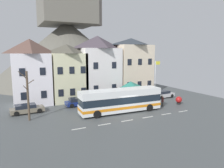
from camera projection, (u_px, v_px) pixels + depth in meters
ground_plane at (129, 115)px, 27.18m from camera, size 40.00×60.00×0.07m
townhouse_00 at (31, 72)px, 31.91m from camera, size 5.52×5.16×10.13m
townhouse_01 at (67, 73)px, 34.85m from camera, size 5.47×6.01×9.42m
townhouse_02 at (98, 67)px, 37.47m from camera, size 6.74×6.59×11.03m
townhouse_03 at (131, 66)px, 40.39m from camera, size 6.63×6.28×10.79m
hilltop_castle at (68, 50)px, 56.23m from camera, size 40.11×40.11×23.80m
transit_bus at (121, 101)px, 28.03m from camera, size 11.51×3.07×3.17m
bus_shelter at (131, 85)px, 33.15m from camera, size 3.60×3.60×3.49m
parked_car_00 at (137, 96)px, 35.47m from camera, size 4.39×2.32×1.37m
parked_car_01 at (27, 109)px, 27.71m from camera, size 4.38×2.05×1.21m
parked_car_02 at (78, 102)px, 31.54m from camera, size 3.85×1.92×1.25m
parked_car_03 at (163, 94)px, 37.34m from camera, size 3.95×2.18×1.25m
pedestrian_00 at (141, 100)px, 31.96m from camera, size 0.32×0.36×1.49m
pedestrian_01 at (163, 100)px, 31.04m from camera, size 0.34×0.34×1.61m
pedestrian_02 at (158, 100)px, 31.84m from camera, size 0.32×0.35×1.61m
public_bench at (117, 98)px, 35.13m from camera, size 1.61×0.48×0.87m
flagpole at (156, 78)px, 34.64m from camera, size 0.95×0.10×6.70m
harbour_buoy at (179, 100)px, 32.43m from camera, size 0.99×0.99×1.24m
bare_tree_00 at (28, 95)px, 24.35m from camera, size 1.69×0.82×5.98m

